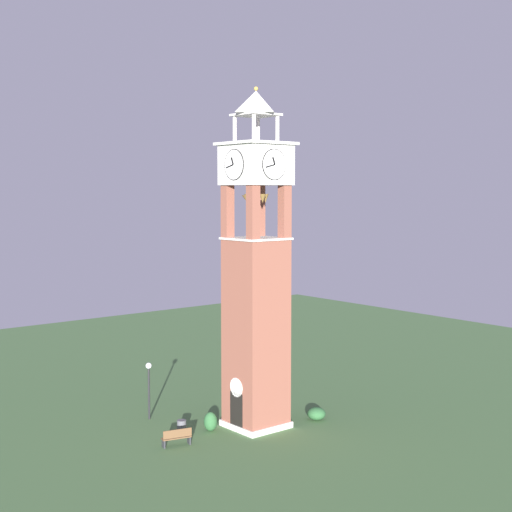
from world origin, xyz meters
The scene contains 7 objects.
ground centered at (0.00, 0.00, 0.00)m, with size 80.00×80.00×0.00m, color #476B3D.
clock_tower centered at (0.00, 0.00, 8.12)m, with size 3.46×3.46×19.46m.
park_bench centered at (-0.10, -5.42, 0.48)m, with size 0.82×1.66×0.95m.
lamp_post centered at (-5.17, -4.04, 2.42)m, with size 0.36×0.36×3.43m.
trash_bin centered at (-1.60, -4.10, 0.40)m, with size 0.52×0.52×0.80m, color #4C4C51.
shrub_near_entry centered at (-1.04, -2.51, 0.54)m, with size 0.77×0.77×1.09m, color #28562D.
shrub_left_of_tower centered at (1.30, 3.62, 0.37)m, with size 1.10×1.10×0.75m, color #28562D.
Camera 1 is at (32.86, -27.03, 13.60)m, focal length 52.68 mm.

